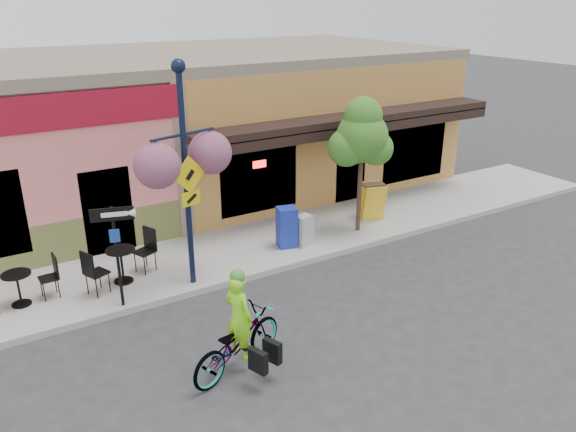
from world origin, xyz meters
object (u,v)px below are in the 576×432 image
Objects in this scene: lamp_post at (186,178)px; one_way_sign at (117,258)px; bicycle at (237,342)px; newspaper_box_grey at (304,230)px; street_tree at (361,165)px; newspaper_box_blue at (287,227)px; cyclist_rider at (239,329)px; building at (165,125)px.

one_way_sign is at bearing 171.17° from lamp_post.
bicycle is 2.55× the size of newspaper_box_grey.
street_tree reaches higher than bicycle.
bicycle is 1.98× the size of newspaper_box_blue.
one_way_sign reaches higher than cyclist_rider.
building is 8.81× the size of bicycle.
lamp_post reaches higher than newspaper_box_blue.
lamp_post is at bearing -105.85° from building.
newspaper_box_blue is at bearing -60.62° from cyclist_rider.
lamp_post is 3.44m from newspaper_box_blue.
building reaches higher than cyclist_rider.
newspaper_box_blue is 1.29× the size of newspaper_box_grey.
bicycle is 0.42× the size of lamp_post.
lamp_post is (0.45, 3.15, 2.05)m from bicycle.
street_tree is at bearing 22.16° from one_way_sign.
lamp_post is 5.07m from street_tree.
newspaper_box_blue is at bearing -4.13° from lamp_post.
newspaper_box_blue reaches higher than newspaper_box_grey.
newspaper_box_grey is 2.31m from street_tree.
lamp_post is at bearing -155.46° from newspaper_box_blue.
building is 22.51× the size of newspaper_box_grey.
lamp_post reaches higher than cyclist_rider.
newspaper_box_blue is 0.28× the size of street_tree.
cyclist_rider is at bearing -109.92° from bicycle.
lamp_post is at bearing -174.61° from street_tree.
lamp_post is 3.81m from newspaper_box_grey.
newspaper_box_grey is (3.65, 3.55, 0.01)m from bicycle.
newspaper_box_blue is 2.58m from street_tree.
lamp_post is at bearing -27.20° from cyclist_rider.
building is 17.42× the size of newspaper_box_blue.
building is 3.73× the size of lamp_post.
newspaper_box_grey is at bearing -78.05° from building.
bicycle is at bearing -113.79° from lamp_post.
street_tree reaches higher than cyclist_rider.
building reaches higher than newspaper_box_blue.
newspaper_box_blue is (3.20, 3.72, -0.12)m from cyclist_rider.
bicycle is 3.79m from lamp_post.
newspaper_box_blue is at bearing -61.06° from bicycle.
one_way_sign is at bearing -157.18° from newspaper_box_blue.
newspaper_box_blue is (4.43, 0.76, -0.57)m from one_way_sign.
street_tree is (2.21, -0.10, 1.32)m from newspaper_box_blue.
bicycle is 6.72m from street_tree.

